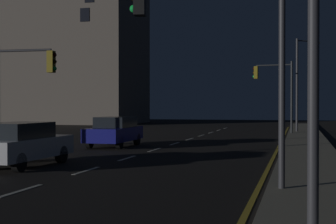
{
  "coord_description": "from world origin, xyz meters",
  "views": [
    {
      "loc": [
        6.81,
        -2.09,
        2.16
      ],
      "look_at": [
        -0.5,
        25.44,
        1.8
      ],
      "focal_mm": 52.74,
      "sensor_mm": 36.0,
      "label": 1
    }
  ],
  "objects_px": {
    "car_oncoming": "(115,131)",
    "traffic_light_mid_right": "(216,30)",
    "street_lamp_across_street": "(301,75)",
    "traffic_light_mid_left": "(24,78)",
    "car": "(21,144)",
    "traffic_light_far_left": "(275,83)",
    "building_distant": "(56,34)"
  },
  "relations": [
    {
      "from": "car_oncoming",
      "to": "street_lamp_across_street",
      "type": "xyz_separation_m",
      "value": [
        9.56,
        16.01,
        3.74
      ]
    },
    {
      "from": "street_lamp_across_street",
      "to": "car",
      "type": "bearing_deg",
      "value": -111.17
    },
    {
      "from": "car",
      "to": "building_distant",
      "type": "height_order",
      "value": "building_distant"
    },
    {
      "from": "car_oncoming",
      "to": "traffic_light_far_left",
      "type": "distance_m",
      "value": 15.68
    },
    {
      "from": "car",
      "to": "traffic_light_mid_left",
      "type": "distance_m",
      "value": 5.26
    },
    {
      "from": "street_lamp_across_street",
      "to": "building_distant",
      "type": "relative_size",
      "value": 0.33
    },
    {
      "from": "car_oncoming",
      "to": "traffic_light_far_left",
      "type": "xyz_separation_m",
      "value": [
        7.68,
        13.34,
        3.02
      ]
    },
    {
      "from": "car",
      "to": "traffic_light_mid_left",
      "type": "xyz_separation_m",
      "value": [
        -2.29,
        3.99,
        2.56
      ]
    },
    {
      "from": "traffic_light_far_left",
      "to": "car",
      "type": "bearing_deg",
      "value": -109.24
    },
    {
      "from": "car_oncoming",
      "to": "traffic_light_mid_left",
      "type": "distance_m",
      "value": 6.07
    },
    {
      "from": "street_lamp_across_street",
      "to": "traffic_light_mid_left",
      "type": "bearing_deg",
      "value": -119.69
    },
    {
      "from": "car",
      "to": "traffic_light_far_left",
      "type": "height_order",
      "value": "traffic_light_far_left"
    },
    {
      "from": "car",
      "to": "traffic_light_mid_left",
      "type": "relative_size",
      "value": 0.91
    },
    {
      "from": "traffic_light_mid_left",
      "to": "building_distant",
      "type": "bearing_deg",
      "value": 115.63
    },
    {
      "from": "street_lamp_across_street",
      "to": "traffic_light_mid_right",
      "type": "bearing_deg",
      "value": -94.3
    },
    {
      "from": "car",
      "to": "street_lamp_across_street",
      "type": "bearing_deg",
      "value": 68.83
    },
    {
      "from": "traffic_light_mid_left",
      "to": "traffic_light_mid_right",
      "type": "distance_m",
      "value": 12.3
    },
    {
      "from": "traffic_light_mid_right",
      "to": "building_distant",
      "type": "bearing_deg",
      "value": 121.88
    },
    {
      "from": "car",
      "to": "street_lamp_across_street",
      "type": "relative_size",
      "value": 0.61
    },
    {
      "from": "traffic_light_far_left",
      "to": "street_lamp_across_street",
      "type": "distance_m",
      "value": 3.35
    },
    {
      "from": "car_oncoming",
      "to": "traffic_light_mid_right",
      "type": "xyz_separation_m",
      "value": [
        7.43,
        -12.34,
        3.21
      ]
    },
    {
      "from": "traffic_light_mid_left",
      "to": "street_lamp_across_street",
      "type": "bearing_deg",
      "value": 60.31
    },
    {
      "from": "car_oncoming",
      "to": "traffic_light_mid_right",
      "type": "relative_size",
      "value": 0.8
    },
    {
      "from": "traffic_light_far_left",
      "to": "street_lamp_across_street",
      "type": "xyz_separation_m",
      "value": [
        1.88,
        2.67,
        0.72
      ]
    },
    {
      "from": "car_oncoming",
      "to": "street_lamp_across_street",
      "type": "distance_m",
      "value": 19.02
    },
    {
      "from": "traffic_light_mid_left",
      "to": "traffic_light_mid_right",
      "type": "bearing_deg",
      "value": -36.93
    },
    {
      "from": "street_lamp_across_street",
      "to": "car_oncoming",
      "type": "bearing_deg",
      "value": -120.84
    },
    {
      "from": "car_oncoming",
      "to": "building_distant",
      "type": "xyz_separation_m",
      "value": [
        -20.05,
        31.83,
        10.38
      ]
    },
    {
      "from": "car",
      "to": "traffic_light_mid_right",
      "type": "distance_m",
      "value": 8.86
    },
    {
      "from": "traffic_light_far_left",
      "to": "building_distant",
      "type": "bearing_deg",
      "value": 146.3
    },
    {
      "from": "traffic_light_mid_left",
      "to": "car",
      "type": "bearing_deg",
      "value": -60.13
    },
    {
      "from": "traffic_light_far_left",
      "to": "traffic_light_mid_left",
      "type": "relative_size",
      "value": 1.09
    }
  ]
}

